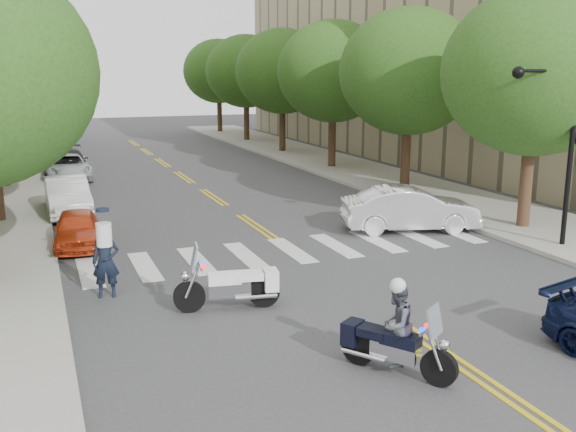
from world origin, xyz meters
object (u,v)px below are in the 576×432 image
motorcycle_police (393,331)px  convertible (410,209)px  officer_standing (106,262)px  motorcycle_parked (236,286)px

motorcycle_police → convertible: size_ratio=0.43×
motorcycle_police → convertible: bearing=-157.8°
officer_standing → motorcycle_police: bearing=-43.1°
motorcycle_police → officer_standing: size_ratio=1.12×
motorcycle_police → motorcycle_parked: size_ratio=0.81×
motorcycle_police → officer_standing: bearing=-88.4°
motorcycle_parked → convertible: size_ratio=0.53×
motorcycle_police → officer_standing: motorcycle_police is taller
motorcycle_parked → officer_standing: size_ratio=1.38×
motorcycle_police → motorcycle_parked: motorcycle_police is taller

